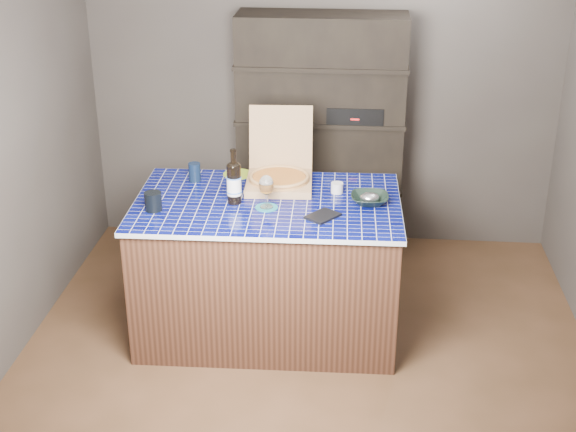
# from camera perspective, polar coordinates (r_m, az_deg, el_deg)

# --- Properties ---
(room) EXTENTS (3.50, 3.50, 3.50)m
(room) POSITION_cam_1_polar(r_m,az_deg,el_deg) (4.38, 1.35, 3.61)
(room) COLOR brown
(room) RESTS_ON ground
(shelving_unit) EXTENTS (1.20, 0.41, 1.80)m
(shelving_unit) POSITION_cam_1_polar(r_m,az_deg,el_deg) (5.94, 2.35, 5.64)
(shelving_unit) COLOR black
(shelving_unit) RESTS_ON floor
(kitchen_island) EXTENTS (1.63, 1.06, 0.88)m
(kitchen_island) POSITION_cam_1_polar(r_m,az_deg,el_deg) (5.04, -1.42, -3.55)
(kitchen_island) COLOR #4E2D1F
(kitchen_island) RESTS_ON floor
(pizza_box) EXTENTS (0.44, 0.52, 0.45)m
(pizza_box) POSITION_cam_1_polar(r_m,az_deg,el_deg) (5.07, -0.62, 2.88)
(pizza_box) COLOR tan
(pizza_box) RESTS_ON kitchen_island
(mead_bottle) EXTENTS (0.09, 0.09, 0.34)m
(mead_bottle) POSITION_cam_1_polar(r_m,az_deg,el_deg) (4.79, -3.86, 2.42)
(mead_bottle) COLOR black
(mead_bottle) RESTS_ON kitchen_island
(teal_trivet) EXTENTS (0.14, 0.14, 0.01)m
(teal_trivet) POSITION_cam_1_polar(r_m,az_deg,el_deg) (4.76, -1.53, 0.61)
(teal_trivet) COLOR #187380
(teal_trivet) RESTS_ON kitchen_island
(wine_glass) EXTENTS (0.09, 0.09, 0.20)m
(wine_glass) POSITION_cam_1_polar(r_m,az_deg,el_deg) (4.71, -1.55, 2.17)
(wine_glass) COLOR white
(wine_glass) RESTS_ON teal_trivet
(tumbler) EXTENTS (0.10, 0.10, 0.11)m
(tumbler) POSITION_cam_1_polar(r_m,az_deg,el_deg) (4.77, -9.56, 1.03)
(tumbler) COLOR black
(tumbler) RESTS_ON kitchen_island
(dvd_case) EXTENTS (0.22, 0.23, 0.01)m
(dvd_case) POSITION_cam_1_polar(r_m,az_deg,el_deg) (4.64, 2.49, -0.00)
(dvd_case) COLOR black
(dvd_case) RESTS_ON kitchen_island
(bowl) EXTENTS (0.24, 0.24, 0.06)m
(bowl) POSITION_cam_1_polar(r_m,az_deg,el_deg) (4.84, 5.82, 1.20)
(bowl) COLOR black
(bowl) RESTS_ON kitchen_island
(foil_contents) EXTENTS (0.12, 0.10, 0.05)m
(foil_contents) POSITION_cam_1_polar(r_m,az_deg,el_deg) (4.83, 5.83, 1.34)
(foil_contents) COLOR silver
(foil_contents) RESTS_ON bowl
(white_jar) EXTENTS (0.08, 0.08, 0.06)m
(white_jar) POSITION_cam_1_polar(r_m,az_deg,el_deg) (4.98, 3.51, 2.02)
(white_jar) COLOR silver
(white_jar) RESTS_ON kitchen_island
(navy_cup) EXTENTS (0.08, 0.08, 0.12)m
(navy_cup) POSITION_cam_1_polar(r_m,az_deg,el_deg) (5.17, -6.66, 3.12)
(navy_cup) COLOR black
(navy_cup) RESTS_ON kitchen_island
(green_trivet) EXTENTS (0.19, 0.19, 0.01)m
(green_trivet) POSITION_cam_1_polar(r_m,az_deg,el_deg) (5.28, -3.59, 3.00)
(green_trivet) COLOR #91B226
(green_trivet) RESTS_ON kitchen_island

